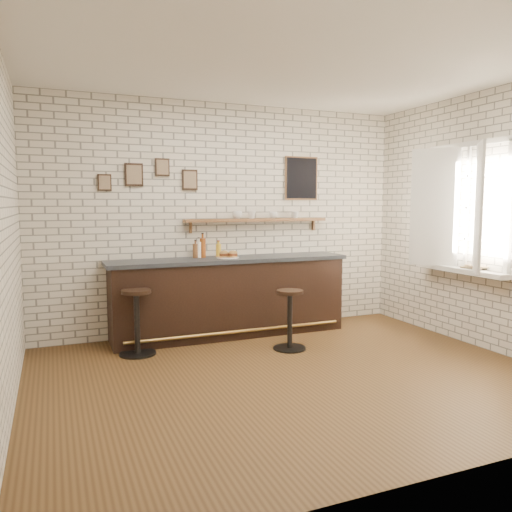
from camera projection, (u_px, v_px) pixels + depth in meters
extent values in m
plane|color=brown|center=(293.00, 376.00, 4.94)|extent=(5.00, 5.00, 0.00)
cube|color=black|center=(230.00, 298.00, 6.43)|extent=(3.00, 0.58, 0.96)
cube|color=#2D333A|center=(230.00, 260.00, 6.38)|extent=(3.10, 0.62, 0.05)
cylinder|color=olive|center=(239.00, 332.00, 6.18)|extent=(2.79, 0.04, 0.04)
cylinder|color=white|center=(228.00, 258.00, 6.33)|extent=(0.28, 0.28, 0.01)
cylinder|color=#D3964A|center=(231.00, 257.00, 6.37)|extent=(0.05, 0.05, 0.00)
cylinder|color=#D3964A|center=(229.00, 257.00, 6.33)|extent=(0.05, 0.05, 0.00)
cylinder|color=#D3964A|center=(218.00, 257.00, 6.35)|extent=(0.06, 0.06, 0.00)
cylinder|color=#D3964A|center=(229.00, 257.00, 6.38)|extent=(0.06, 0.06, 0.00)
cylinder|color=#D3964A|center=(221.00, 258.00, 6.24)|extent=(0.06, 0.06, 0.00)
cylinder|color=#D3964A|center=(232.00, 257.00, 6.37)|extent=(0.04, 0.04, 0.00)
cylinder|color=#D3964A|center=(229.00, 257.00, 6.28)|extent=(0.05, 0.05, 0.00)
cylinder|color=#D3964A|center=(221.00, 258.00, 6.24)|extent=(0.04, 0.04, 0.00)
cylinder|color=#D3964A|center=(216.00, 257.00, 6.30)|extent=(0.05, 0.05, 0.00)
cylinder|color=#D3964A|center=(232.00, 257.00, 6.30)|extent=(0.06, 0.06, 0.00)
cylinder|color=#D3964A|center=(219.00, 257.00, 6.32)|extent=(0.04, 0.04, 0.00)
cylinder|color=#D3964A|center=(230.00, 257.00, 6.33)|extent=(0.05, 0.05, 0.00)
cylinder|color=brown|center=(196.00, 251.00, 6.34)|extent=(0.07, 0.07, 0.18)
cylinder|color=brown|center=(195.00, 242.00, 6.33)|extent=(0.03, 0.03, 0.04)
cylinder|color=black|center=(195.00, 240.00, 6.33)|extent=(0.03, 0.03, 0.01)
cylinder|color=white|center=(199.00, 250.00, 6.36)|extent=(0.07, 0.07, 0.20)
cylinder|color=white|center=(199.00, 240.00, 6.34)|extent=(0.02, 0.02, 0.04)
cylinder|color=black|center=(199.00, 238.00, 6.34)|extent=(0.03, 0.03, 0.01)
cylinder|color=#8F4217|center=(203.00, 248.00, 6.37)|extent=(0.08, 0.08, 0.25)
cylinder|color=#8F4217|center=(203.00, 236.00, 6.36)|extent=(0.03, 0.03, 0.06)
cylinder|color=black|center=(203.00, 233.00, 6.36)|extent=(0.03, 0.03, 0.01)
cylinder|color=gold|center=(219.00, 250.00, 6.46)|extent=(0.07, 0.07, 0.17)
cylinder|color=gold|center=(218.00, 243.00, 6.45)|extent=(0.03, 0.03, 0.03)
cylinder|color=maroon|center=(218.00, 241.00, 6.45)|extent=(0.03, 0.03, 0.01)
cylinder|color=black|center=(138.00, 353.00, 5.64)|extent=(0.41, 0.41, 0.02)
cylinder|color=black|center=(137.00, 323.00, 5.60)|extent=(0.06, 0.06, 0.68)
cylinder|color=black|center=(136.00, 292.00, 5.56)|extent=(0.35, 0.35, 0.04)
cylinder|color=black|center=(290.00, 348.00, 5.85)|extent=(0.39, 0.39, 0.02)
cylinder|color=black|center=(290.00, 320.00, 5.82)|extent=(0.06, 0.06, 0.64)
cylinder|color=black|center=(290.00, 292.00, 5.78)|extent=(0.38, 0.38, 0.04)
cube|color=brown|center=(257.00, 220.00, 6.69)|extent=(2.00, 0.18, 0.04)
cube|color=brown|center=(191.00, 227.00, 6.42)|extent=(0.03, 0.04, 0.16)
cube|color=brown|center=(314.00, 225.00, 7.10)|extent=(0.03, 0.04, 0.16)
imported|color=white|center=(238.00, 215.00, 6.57)|extent=(0.17, 0.17, 0.10)
imported|color=white|center=(252.00, 215.00, 6.65)|extent=(0.16, 0.16, 0.10)
imported|color=white|center=(273.00, 215.00, 6.77)|extent=(0.13, 0.13, 0.09)
imported|color=white|center=(295.00, 215.00, 6.90)|extent=(0.10, 0.10, 0.09)
cube|color=black|center=(134.00, 175.00, 6.10)|extent=(0.22, 0.02, 0.28)
cube|color=black|center=(162.00, 167.00, 6.22)|extent=(0.18, 0.02, 0.22)
cube|color=black|center=(190.00, 180.00, 6.37)|extent=(0.20, 0.02, 0.26)
cube|color=black|center=(104.00, 183.00, 5.98)|extent=(0.16, 0.02, 0.20)
cube|color=black|center=(301.00, 178.00, 6.97)|extent=(0.46, 0.02, 0.56)
cube|color=white|center=(460.00, 270.00, 6.03)|extent=(0.20, 1.35, 0.06)
cube|color=white|center=(470.00, 144.00, 5.90)|extent=(0.05, 1.30, 0.06)
cube|color=white|center=(465.00, 270.00, 6.06)|extent=(0.05, 1.30, 0.06)
cube|color=white|center=(510.00, 208.00, 5.43)|extent=(0.05, 0.06, 1.50)
cube|color=white|center=(432.00, 207.00, 6.53)|extent=(0.05, 0.06, 1.50)
cube|color=white|center=(478.00, 208.00, 5.65)|extent=(0.40, 0.46, 1.46)
cube|color=white|center=(440.00, 207.00, 6.20)|extent=(0.40, 0.46, 1.46)
imported|color=tan|center=(470.00, 268.00, 5.87)|extent=(0.25, 0.29, 0.02)
imported|color=tan|center=(469.00, 266.00, 5.87)|extent=(0.25, 0.29, 0.02)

